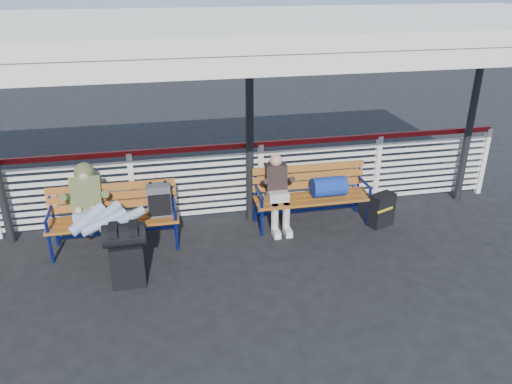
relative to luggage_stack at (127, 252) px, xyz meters
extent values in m
plane|color=black|center=(0.06, -0.27, -0.47)|extent=(60.00, 60.00, 0.00)
cube|color=silver|center=(0.06, 1.63, 0.13)|extent=(12.00, 0.04, 1.04)
cube|color=maroon|center=(0.06, 1.63, 0.73)|extent=(12.00, 0.06, 0.08)
cube|color=silver|center=(6.06, 1.63, 0.13)|extent=(0.08, 0.08, 1.20)
cube|color=silver|center=(0.06, 0.63, 2.61)|extent=(12.60, 3.60, 0.16)
cube|color=silver|center=(0.06, -1.12, 2.48)|extent=(12.60, 0.06, 0.30)
cylinder|color=black|center=(1.86, 1.48, 1.03)|extent=(0.12, 0.12, 3.00)
cylinder|color=black|center=(5.56, 1.48, 1.03)|extent=(0.12, 0.12, 3.00)
cube|color=black|center=(0.00, 0.00, -0.18)|extent=(0.42, 0.25, 0.57)
cylinder|color=black|center=(0.00, 0.00, 0.25)|extent=(0.52, 0.29, 0.29)
cube|color=#A96720|center=(-0.20, 0.95, -0.02)|extent=(1.80, 0.50, 0.04)
cube|color=#A96720|center=(-0.20, 1.21, 0.25)|extent=(1.80, 0.10, 0.40)
cylinder|color=navy|center=(-1.05, 0.75, -0.24)|extent=(0.04, 0.04, 0.45)
cylinder|color=navy|center=(0.65, 0.75, -0.24)|extent=(0.04, 0.04, 0.45)
cylinder|color=navy|center=(-1.05, 1.22, -0.02)|extent=(0.04, 0.04, 0.90)
cylinder|color=navy|center=(0.65, 1.22, -0.02)|extent=(0.04, 0.04, 0.90)
cube|color=#55575E|center=(0.45, 0.97, 0.23)|extent=(0.33, 0.21, 0.46)
cube|color=#A96720|center=(2.78, 1.09, -0.02)|extent=(1.80, 0.50, 0.04)
cube|color=#A96720|center=(2.78, 1.35, 0.25)|extent=(1.80, 0.10, 0.40)
cylinder|color=navy|center=(1.93, 0.89, -0.24)|extent=(0.04, 0.04, 0.45)
cylinder|color=navy|center=(3.63, 0.89, -0.24)|extent=(0.04, 0.04, 0.45)
cylinder|color=navy|center=(1.93, 1.36, -0.02)|extent=(0.04, 0.04, 0.90)
cylinder|color=navy|center=(3.63, 1.36, -0.02)|extent=(0.04, 0.04, 0.90)
cylinder|color=navy|center=(3.03, 1.09, 0.15)|extent=(0.53, 0.31, 0.31)
cube|color=#96A6CA|center=(-0.55, 1.00, 0.07)|extent=(0.36, 0.26, 0.18)
cube|color=#474F2A|center=(-0.55, 1.20, 0.33)|extent=(0.42, 0.38, 0.53)
sphere|color=#474F2A|center=(-0.55, 1.30, 0.61)|extent=(0.28, 0.28, 0.28)
sphere|color=tan|center=(-0.55, 1.26, 0.60)|extent=(0.21, 0.21, 0.21)
cube|color=black|center=(-0.12, -0.06, 0.36)|extent=(0.11, 0.27, 0.10)
cube|color=black|center=(0.12, -0.06, 0.36)|extent=(0.11, 0.27, 0.10)
cube|color=#B3B0A2|center=(2.23, 1.12, 0.06)|extent=(0.30, 0.24, 0.16)
cube|color=black|center=(2.23, 1.26, 0.31)|extent=(0.32, 0.23, 0.42)
sphere|color=tan|center=(2.23, 1.28, 0.58)|extent=(0.19, 0.19, 0.19)
cylinder|color=#B3B0A2|center=(2.14, 0.94, -0.23)|extent=(0.11, 0.11, 0.46)
cylinder|color=#B3B0A2|center=(2.32, 0.94, -0.23)|extent=(0.11, 0.11, 0.46)
cube|color=silver|center=(2.14, 0.84, -0.42)|extent=(0.10, 0.24, 0.10)
cube|color=silver|center=(2.32, 0.84, -0.42)|extent=(0.10, 0.24, 0.10)
cube|color=black|center=(3.83, 0.84, -0.20)|extent=(0.43, 0.34, 0.53)
cube|color=gold|center=(3.83, 0.72, -0.15)|extent=(0.30, 0.14, 0.04)
camera|label=1|loc=(0.48, -5.56, 3.23)|focal=35.00mm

